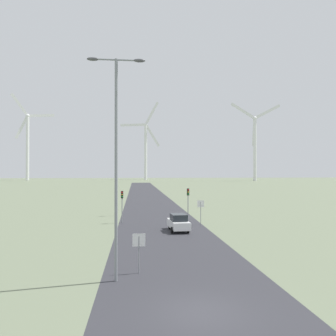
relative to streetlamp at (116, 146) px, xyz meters
name	(u,v)px	position (x,y,z in m)	size (l,w,h in m)	color
ground_plane	(201,311)	(4.11, -4.52, -7.89)	(600.00, 600.00, 0.00)	#667056
road_surface	(151,205)	(4.11, 43.48, -7.89)	(10.00, 240.00, 0.01)	#2D2D33
streetlamp	(116,146)	(0.00, 0.00, 0.00)	(3.40, 0.32, 13.03)	gray
stop_sign_near	(139,246)	(1.35, 1.34, -6.15)	(0.81, 0.07, 2.48)	gray
stop_sign_far	(201,208)	(8.86, 19.08, -5.84)	(0.81, 0.07, 2.92)	gray
traffic_light_post_near_left	(122,199)	(-0.52, 21.46, -4.98)	(0.28, 0.34, 3.97)	gray
traffic_light_post_near_right	(188,197)	(7.90, 22.52, -4.84)	(0.28, 0.34, 4.17)	gray
traffic_light_post_mid_left	(116,197)	(-1.71, 28.16, -5.15)	(0.28, 0.33, 3.73)	gray
car_approaching	(178,222)	(5.72, 15.47, -6.98)	(2.12, 4.23, 1.83)	white
wind_turbine_far_left	(28,141)	(-74.09, 217.96, 19.84)	(27.28, 10.26, 60.28)	white
wind_turbine_left	(146,145)	(8.80, 229.14, 18.29)	(29.94, 4.32, 59.22)	white
wind_turbine_center	(255,142)	(80.42, 191.78, 18.11)	(32.58, 5.37, 52.50)	white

